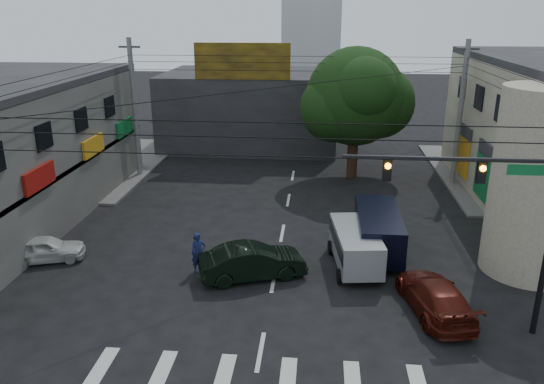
# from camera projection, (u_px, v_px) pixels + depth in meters

# --- Properties ---
(ground) EXTENTS (160.00, 160.00, 0.00)m
(ground) POSITION_uv_depth(u_px,v_px,m) (269.00, 305.00, 20.58)
(ground) COLOR black
(ground) RESTS_ON ground
(sidewalk_far_left) EXTENTS (16.00, 16.00, 0.15)m
(sidewalk_far_left) POSITION_uv_depth(u_px,v_px,m) (50.00, 164.00, 39.05)
(sidewalk_far_left) COLOR #514F4C
(sidewalk_far_left) RESTS_ON ground
(corner_column) EXTENTS (4.00, 4.00, 8.00)m
(corner_column) POSITION_uv_depth(u_px,v_px,m) (540.00, 183.00, 22.08)
(corner_column) COLOR gray
(corner_column) RESTS_ON ground
(building_far) EXTENTS (14.00, 10.00, 6.00)m
(building_far) POSITION_uv_depth(u_px,v_px,m) (252.00, 108.00, 44.41)
(building_far) COLOR #232326
(building_far) RESTS_ON ground
(billboard) EXTENTS (7.00, 0.30, 2.60)m
(billboard) POSITION_uv_depth(u_px,v_px,m) (242.00, 61.00, 38.40)
(billboard) COLOR olive
(billboard) RESTS_ON building_far
(street_tree) EXTENTS (6.40, 6.40, 8.70)m
(street_tree) POSITION_uv_depth(u_px,v_px,m) (355.00, 97.00, 34.44)
(street_tree) COLOR black
(street_tree) RESTS_ON ground
(traffic_gantry) EXTENTS (7.10, 0.35, 7.20)m
(traffic_gantry) POSITION_uv_depth(u_px,v_px,m) (503.00, 204.00, 17.38)
(traffic_gantry) COLOR black
(traffic_gantry) RESTS_ON ground
(utility_pole_far_left) EXTENTS (0.32, 0.32, 9.20)m
(utility_pole_far_left) POSITION_uv_depth(u_px,v_px,m) (135.00, 109.00, 35.04)
(utility_pole_far_left) COLOR #59595B
(utility_pole_far_left) RESTS_ON ground
(utility_pole_far_right) EXTENTS (0.32, 0.32, 9.20)m
(utility_pole_far_right) POSITION_uv_depth(u_px,v_px,m) (460.00, 115.00, 33.22)
(utility_pole_far_right) COLOR #59595B
(utility_pole_far_right) RESTS_ON ground
(dark_sedan) EXTENTS (4.45, 5.49, 1.48)m
(dark_sedan) POSITION_uv_depth(u_px,v_px,m) (253.00, 262.00, 22.45)
(dark_sedan) COLOR black
(dark_sedan) RESTS_ON ground
(white_compact) EXTENTS (3.39, 4.28, 1.18)m
(white_compact) POSITION_uv_depth(u_px,v_px,m) (45.00, 249.00, 23.99)
(white_compact) COLOR beige
(white_compact) RESTS_ON ground
(maroon_sedan) EXTENTS (3.61, 5.30, 1.33)m
(maroon_sedan) POSITION_uv_depth(u_px,v_px,m) (435.00, 296.00, 19.90)
(maroon_sedan) COLOR #3C0E08
(maroon_sedan) RESTS_ON ground
(silver_minivan) EXTENTS (4.60, 2.76, 1.80)m
(silver_minivan) POSITION_uv_depth(u_px,v_px,m) (355.00, 249.00, 23.29)
(silver_minivan) COLOR #96989D
(silver_minivan) RESTS_ON ground
(navy_van) EXTENTS (5.08, 1.96, 2.03)m
(navy_van) POSITION_uv_depth(u_px,v_px,m) (378.00, 233.00, 24.67)
(navy_van) COLOR black
(navy_van) RESTS_ON ground
(traffic_officer) EXTENTS (1.05, 1.02, 1.81)m
(traffic_officer) POSITION_uv_depth(u_px,v_px,m) (198.00, 253.00, 22.89)
(traffic_officer) COLOR #12193F
(traffic_officer) RESTS_ON ground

